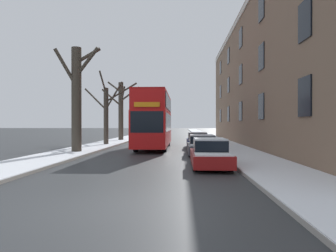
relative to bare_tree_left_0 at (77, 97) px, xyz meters
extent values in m
plane|color=#303335|center=(5.47, -13.25, -3.96)|extent=(320.00, 320.00, 0.00)
cube|color=gray|center=(-0.34, 39.75, -3.90)|extent=(3.15, 130.00, 0.13)
cube|color=white|center=(-0.34, 39.75, -3.82)|extent=(3.12, 130.00, 0.03)
cube|color=gray|center=(11.29, 39.75, -3.90)|extent=(3.15, 130.00, 0.13)
cube|color=white|center=(11.29, 39.75, -3.82)|extent=(3.12, 130.00, 0.03)
cube|color=#7A604C|center=(17.36, 8.02, 2.49)|extent=(9.00, 41.93, 12.92)
cube|color=black|center=(12.83, -6.74, -0.69)|extent=(0.08, 1.40, 1.80)
cube|color=black|center=(12.83, 0.64, -0.69)|extent=(0.08, 1.40, 1.80)
cube|color=black|center=(12.83, 8.02, -0.69)|extent=(0.08, 1.40, 1.80)
cube|color=black|center=(12.83, 15.40, -0.69)|extent=(0.08, 1.40, 1.80)
cube|color=black|center=(12.83, 22.78, -0.69)|extent=(0.08, 1.40, 1.80)
cube|color=black|center=(12.83, -6.74, 2.75)|extent=(0.08, 1.40, 1.80)
cube|color=black|center=(12.83, 0.64, 2.75)|extent=(0.08, 1.40, 1.80)
cube|color=black|center=(12.83, 8.02, 2.75)|extent=(0.08, 1.40, 1.80)
cube|color=black|center=(12.83, 15.40, 2.75)|extent=(0.08, 1.40, 1.80)
cube|color=black|center=(12.83, 22.78, 2.75)|extent=(0.08, 1.40, 1.80)
cube|color=black|center=(12.83, 0.64, 6.20)|extent=(0.08, 1.40, 1.80)
cube|color=black|center=(12.83, 8.02, 6.20)|extent=(0.08, 1.40, 1.80)
cube|color=black|center=(12.83, 15.40, 6.20)|extent=(0.08, 1.40, 1.80)
cube|color=black|center=(12.83, 22.78, 6.20)|extent=(0.08, 1.40, 1.80)
cube|color=beige|center=(12.82, 8.02, 8.43)|extent=(0.12, 41.09, 0.44)
cylinder|color=#423A30|center=(-0.03, 0.02, -0.28)|extent=(0.68, 0.68, 7.37)
cylinder|color=#423A30|center=(-0.62, -0.39, 1.93)|extent=(1.49, 1.12, 2.55)
cylinder|color=#423A30|center=(0.71, 0.31, 2.91)|extent=(1.69, 0.86, 1.28)
cylinder|color=#423A30|center=(0.78, -0.18, 2.36)|extent=(1.84, 0.67, 1.99)
cylinder|color=#423A30|center=(0.10, 7.63, -1.22)|extent=(0.45, 0.45, 5.49)
cylinder|color=#423A30|center=(-0.04, 7.00, 1.98)|extent=(0.45, 1.41, 2.01)
cylinder|color=#423A30|center=(-1.09, 8.20, 0.52)|extent=(2.53, 1.34, 2.25)
cylinder|color=#423A30|center=(0.87, 7.60, 0.81)|extent=(1.69, 0.21, 2.64)
cylinder|color=#423A30|center=(1.51, 7.92, 1.15)|extent=(2.95, 0.76, 1.95)
cylinder|color=#423A30|center=(-0.04, 8.07, 0.78)|extent=(0.45, 1.06, 1.82)
cylinder|color=#423A30|center=(-0.15, 15.74, -0.39)|extent=(0.59, 0.59, 7.15)
cylinder|color=#423A30|center=(-1.11, 16.46, 2.73)|extent=(2.13, 1.67, 1.58)
cylinder|color=#423A30|center=(0.95, 15.85, 1.79)|extent=(2.35, 0.44, 1.87)
cylinder|color=#423A30|center=(0.20, 15.04, 1.48)|extent=(0.97, 1.63, 2.19)
cylinder|color=#423A30|center=(-1.40, 16.12, 1.38)|extent=(2.68, 0.99, 2.24)
cube|color=red|center=(4.97, 4.56, -2.30)|extent=(2.46, 10.39, 2.66)
cube|color=red|center=(4.97, 4.56, -0.25)|extent=(2.41, 10.18, 1.42)
cube|color=#B31212|center=(4.97, 4.56, 0.52)|extent=(2.41, 10.18, 0.12)
cube|color=black|center=(4.97, 4.56, -1.78)|extent=(2.49, 9.14, 1.38)
cube|color=black|center=(4.97, 4.56, -0.18)|extent=(2.49, 9.14, 1.08)
cube|color=black|center=(4.97, -0.62, -1.78)|extent=(2.22, 0.06, 1.45)
cube|color=orange|center=(4.97, -0.63, -0.61)|extent=(1.72, 0.05, 0.32)
cylinder|color=black|center=(3.91, 1.44, -3.42)|extent=(0.30, 1.09, 1.09)
cylinder|color=black|center=(6.03, 1.44, -3.42)|extent=(0.30, 1.09, 1.09)
cylinder|color=black|center=(3.91, 7.47, -3.42)|extent=(0.30, 1.09, 1.09)
cylinder|color=black|center=(6.03, 7.47, -3.42)|extent=(0.30, 1.09, 1.09)
cube|color=maroon|center=(8.64, -6.27, -3.52)|extent=(1.74, 4.35, 0.55)
cube|color=black|center=(8.64, -6.09, -2.96)|extent=(1.49, 2.18, 0.56)
cube|color=white|center=(8.64, -6.09, -2.64)|extent=(1.46, 2.07, 0.08)
cube|color=white|center=(8.64, -7.81, -3.21)|extent=(1.56, 1.14, 0.06)
cylinder|color=black|center=(7.88, -7.57, -3.64)|extent=(0.20, 0.65, 0.65)
cylinder|color=black|center=(9.40, -7.57, -3.64)|extent=(0.20, 0.65, 0.65)
cylinder|color=black|center=(7.88, -4.96, -3.64)|extent=(0.20, 0.65, 0.65)
cylinder|color=black|center=(9.40, -4.96, -3.64)|extent=(0.20, 0.65, 0.65)
cube|color=#474C56|center=(8.64, -0.58, -3.52)|extent=(1.86, 4.42, 0.56)
cube|color=black|center=(8.64, -0.40, -2.97)|extent=(1.60, 2.21, 0.54)
cube|color=white|center=(8.64, -0.40, -2.66)|extent=(1.56, 2.10, 0.07)
cube|color=white|center=(8.64, -2.15, -3.21)|extent=(1.67, 1.15, 0.06)
cylinder|color=black|center=(7.82, -1.91, -3.66)|extent=(0.20, 0.61, 0.61)
cylinder|color=black|center=(9.46, -1.91, -3.66)|extent=(0.20, 0.61, 0.61)
cylinder|color=black|center=(7.82, 0.75, -3.66)|extent=(0.20, 0.61, 0.61)
cylinder|color=black|center=(9.46, 0.75, -3.66)|extent=(0.20, 0.61, 0.61)
cube|color=navy|center=(8.64, 5.25, -3.51)|extent=(1.81, 4.52, 0.57)
cube|color=black|center=(8.64, 5.43, -2.96)|extent=(1.55, 2.26, 0.52)
cube|color=white|center=(8.64, 5.43, -2.66)|extent=(1.52, 2.15, 0.07)
cube|color=white|center=(8.64, 3.65, -3.19)|extent=(1.63, 1.18, 0.06)
cylinder|color=black|center=(7.85, 3.90, -3.66)|extent=(0.20, 0.61, 0.61)
cylinder|color=black|center=(9.43, 3.90, -3.66)|extent=(0.20, 0.61, 0.61)
cylinder|color=black|center=(7.85, 6.61, -3.66)|extent=(0.20, 0.61, 0.61)
cylinder|color=black|center=(9.43, 6.61, -3.66)|extent=(0.20, 0.61, 0.61)
cube|color=white|center=(4.38, 20.39, -2.79)|extent=(2.08, 5.43, 1.91)
cube|color=black|center=(4.38, 17.70, -2.36)|extent=(1.83, 0.06, 0.84)
cylinder|color=black|center=(3.46, 18.66, -3.62)|extent=(0.22, 0.68, 0.68)
cylinder|color=black|center=(5.30, 18.66, -3.62)|extent=(0.22, 0.68, 0.68)
cylinder|color=black|center=(3.46, 22.13, -3.62)|extent=(0.22, 0.68, 0.68)
cylinder|color=black|center=(5.30, 22.13, -3.62)|extent=(0.22, 0.68, 0.68)
cylinder|color=#4C4742|center=(-0.54, 1.19, -3.59)|extent=(0.17, 0.17, 0.76)
cylinder|color=#4C4742|center=(-0.60, 1.04, -3.59)|extent=(0.17, 0.17, 0.76)
cylinder|color=navy|center=(-0.57, 1.12, -2.87)|extent=(0.36, 0.36, 0.66)
sphere|color=beige|center=(-0.57, 1.12, -2.44)|extent=(0.21, 0.21, 0.21)
camera|label=1|loc=(7.32, -20.47, -1.95)|focal=32.00mm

